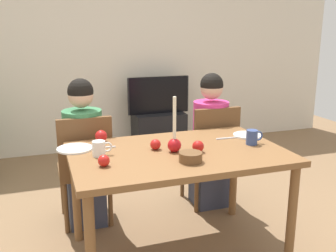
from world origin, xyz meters
TOP-DOWN VIEW (x-y plane):
  - ground_plane at (0.00, 0.00)m, footprint 7.68×7.68m
  - back_wall at (0.00, 2.60)m, footprint 6.40×0.10m
  - dining_table at (0.00, 0.00)m, footprint 1.40×0.90m
  - chair_left at (-0.54, 0.61)m, footprint 0.40×0.40m
  - chair_right at (0.53, 0.61)m, footprint 0.40×0.40m
  - person_left_child at (-0.54, 0.64)m, footprint 0.30×0.30m
  - person_right_child at (0.53, 0.64)m, footprint 0.30×0.30m
  - tv_stand at (0.59, 2.30)m, footprint 0.64×0.40m
  - tv at (0.59, 2.30)m, footprint 0.79×0.05m
  - candle_centerpiece at (-0.03, -0.01)m, footprint 0.09×0.09m
  - plate_left at (-0.64, 0.25)m, footprint 0.24×0.24m
  - plate_right at (0.62, 0.17)m, footprint 0.21×0.21m
  - mug_left at (-0.50, 0.07)m, footprint 0.13×0.08m
  - mug_right at (0.54, -0.03)m, footprint 0.13×0.08m
  - fork_left at (-0.46, 0.22)m, footprint 0.18×0.02m
  - fork_right at (0.44, 0.15)m, footprint 0.18×0.02m
  - bowl_walnuts at (0.00, -0.22)m, footprint 0.14×0.14m
  - apple_near_candle at (0.12, -0.07)m, footprint 0.08×0.08m
  - apple_by_left_plate at (-0.44, 0.36)m, footprint 0.09×0.09m
  - apple_by_right_mug at (-0.51, -0.13)m, footprint 0.07×0.07m
  - apple_far_edge at (-0.13, 0.07)m, footprint 0.07×0.07m

SIDE VIEW (x-z plane):
  - ground_plane at x=0.00m, z-range 0.00..0.00m
  - tv_stand at x=0.59m, z-range 0.00..0.48m
  - chair_left at x=-0.54m, z-range 0.06..0.96m
  - chair_right at x=0.53m, z-range 0.06..0.96m
  - person_left_child at x=-0.54m, z-range -0.02..1.16m
  - person_right_child at x=0.53m, z-range -0.02..1.16m
  - dining_table at x=0.00m, z-range 0.29..1.04m
  - tv at x=0.59m, z-range 0.48..0.94m
  - fork_left at x=-0.46m, z-range 0.75..0.76m
  - fork_right at x=0.44m, z-range 0.75..0.76m
  - plate_left at x=-0.64m, z-range 0.75..0.76m
  - plate_right at x=0.62m, z-range 0.75..0.76m
  - bowl_walnuts at x=0.00m, z-range 0.75..0.81m
  - apple_by_right_mug at x=-0.51m, z-range 0.75..0.82m
  - apple_far_edge at x=-0.13m, z-range 0.75..0.82m
  - apple_near_candle at x=0.12m, z-range 0.75..0.83m
  - apple_by_left_plate at x=-0.44m, z-range 0.75..0.84m
  - mug_left at x=-0.50m, z-range 0.75..0.85m
  - mug_right at x=0.54m, z-range 0.75..0.85m
  - candle_centerpiece at x=-0.03m, z-range 0.64..1.01m
  - back_wall at x=0.00m, z-range 0.00..2.60m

